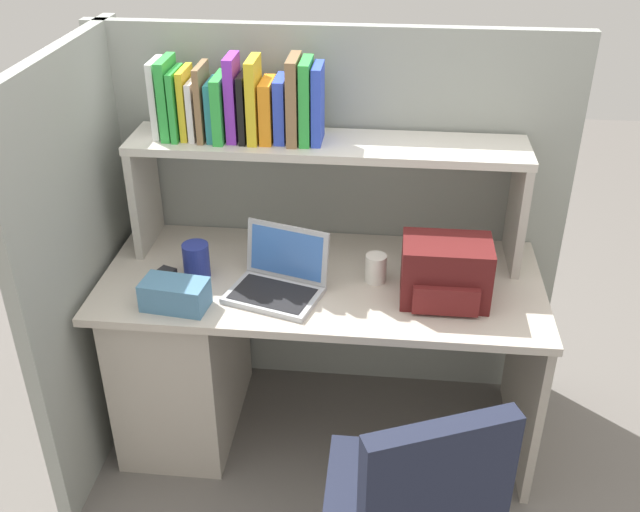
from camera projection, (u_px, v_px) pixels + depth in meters
ground_plane at (321, 428)px, 3.03m from camera, size 8.00×8.00×0.00m
desk at (222, 343)px, 2.86m from camera, size 1.60×0.70×0.73m
cubicle_partition_rear at (331, 219)px, 2.97m from camera, size 1.84×0.05×1.55m
cubicle_partition_left at (89, 262)px, 2.68m from camera, size 0.05×1.06×1.55m
overhead_hutch at (327, 167)px, 2.66m from camera, size 1.44×0.28×0.45m
reference_books_on_shelf at (241, 103)px, 2.58m from camera, size 0.60×0.19×0.30m
laptop at (279, 279)px, 2.56m from camera, size 0.37×0.33×0.22m
backpack at (446, 273)px, 2.49m from camera, size 0.30×0.22×0.22m
computer_mouse at (162, 277)px, 2.64m from camera, size 0.09×0.12×0.03m
paper_cup at (376, 269)px, 2.62m from camera, size 0.08×0.08×0.10m
tissue_box at (175, 294)px, 2.48m from camera, size 0.23×0.15×0.10m
snack_canister at (196, 261)px, 2.64m from camera, size 0.10×0.10×0.13m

